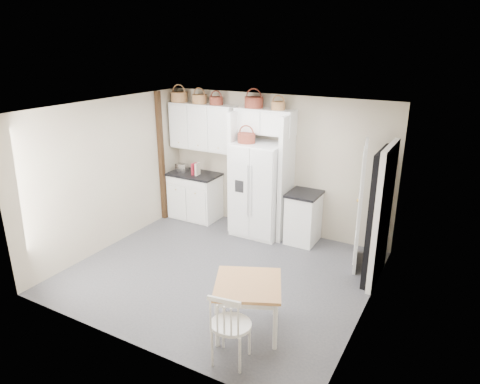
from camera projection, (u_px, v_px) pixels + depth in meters
The scene contains 28 objects.
floor at pixel (221, 272), 6.84m from camera, with size 4.50×4.50×0.00m, color #3C3C41.
ceiling at pixel (218, 109), 5.98m from camera, with size 4.50×4.50×0.00m, color white.
wall_back at pixel (275, 164), 8.06m from camera, with size 4.50×4.50×0.00m, color tan.
wall_left at pixel (110, 174), 7.44m from camera, with size 4.00×4.00×0.00m, color tan.
wall_right at pixel (372, 225), 5.38m from camera, with size 4.00×4.00×0.00m, color tan.
refrigerator at pixel (259, 189), 7.97m from camera, with size 0.91×0.73×1.76m, color white.
base_cab_left at pixel (195, 196), 8.85m from camera, with size 0.99×0.63×0.92m, color white.
base_cab_right at pixel (303, 218), 7.76m from camera, with size 0.52×0.62×0.91m, color white.
dining_table at pixel (248, 306), 5.38m from camera, with size 0.81×0.81×0.68m, color #AC8547.
windsor_chair at pixel (231, 324), 4.80m from camera, with size 0.47×0.43×0.97m, color white.
counter_left at pixel (195, 174), 8.69m from camera, with size 1.03×0.67×0.04m, color black.
counter_right at pixel (305, 194), 7.61m from camera, with size 0.56×0.66×0.04m, color black.
toaster at pixel (182, 168), 8.76m from camera, with size 0.24×0.14×0.17m, color silver.
cookbook_red at pixel (195, 169), 8.55m from camera, with size 0.04×0.16×0.24m, color #A31D2E.
cookbook_cream at pixel (198, 169), 8.52m from camera, with size 0.04×0.17×0.25m, color beige.
basket_upper_a at pixel (179, 97), 8.48m from camera, with size 0.34×0.34×0.19m, color #9D5E29.
basket_upper_b at pixel (199, 99), 8.26m from camera, with size 0.29×0.29×0.17m, color #9D5E29.
basket_upper_c at pixel (216, 101), 8.09m from camera, with size 0.26×0.26×0.15m, color maroon.
basket_bridge_a at pixel (254, 102), 7.71m from camera, with size 0.35×0.35×0.19m, color maroon.
basket_bridge_b at pixel (278, 106), 7.50m from camera, with size 0.25×0.25×0.14m, color #9D5E29.
basket_fridge_a at pixel (246, 138), 7.67m from camera, with size 0.33×0.33×0.17m, color maroon.
upper_cabinet at pixel (203, 127), 8.41m from camera, with size 1.40×0.34×0.90m, color white.
bridge_cabinet at pixel (265, 121), 7.72m from camera, with size 1.12×0.34×0.45m, color white.
fridge_panel_left at pixel (237, 171), 8.17m from camera, with size 0.08×0.60×2.30m, color white.
fridge_panel_right at pixel (286, 179), 7.70m from camera, with size 0.08×0.60×2.30m, color white.
trim_post at pixel (161, 157), 8.53m from camera, with size 0.09×0.09×2.60m, color black.
doorway_void at pixel (379, 217), 6.34m from camera, with size 0.18×0.85×2.05m, color black.
door_slab at pixel (361, 206), 6.78m from camera, with size 0.80×0.04×2.05m, color white.
Camera 1 is at (3.19, -5.12, 3.49)m, focal length 32.00 mm.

